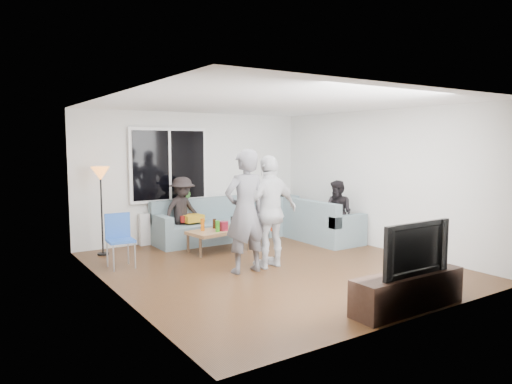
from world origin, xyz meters
TOP-DOWN VIEW (x-y plane):
  - floor at (0.00, 0.00)m, footprint 5.00×5.50m
  - ceiling at (0.00, 0.00)m, footprint 5.00×5.50m
  - wall_back at (0.00, 2.77)m, footprint 5.00×0.04m
  - wall_front at (0.00, -2.77)m, footprint 5.00×0.04m
  - wall_left at (-2.52, 0.00)m, footprint 0.04×5.50m
  - wall_right at (2.52, 0.00)m, footprint 0.04×5.50m
  - window_frame at (-0.60, 2.69)m, footprint 1.62×0.06m
  - window_glass at (-0.60, 2.65)m, footprint 1.50×0.02m
  - window_mullion at (-0.60, 2.64)m, footprint 0.05×0.03m
  - radiator at (-0.60, 2.65)m, footprint 1.30×0.12m
  - potted_plant at (-0.27, 2.62)m, footprint 0.23×0.19m
  - vase at (-0.93, 2.62)m, footprint 0.20×0.20m
  - sofa_back_section at (0.10, 2.27)m, footprint 2.30×0.85m
  - sofa_right_section at (2.02, 1.24)m, footprint 2.00×0.85m
  - sofa_corner at (1.62, 2.27)m, footprint 0.85×0.85m
  - cushion_yellow at (-0.31, 2.25)m, footprint 0.41×0.35m
  - cushion_red at (-0.37, 2.33)m, footprint 0.40×0.35m
  - coffee_table at (-0.19, 1.40)m, footprint 1.18×0.75m
  - pitcher at (-0.15, 1.29)m, footprint 0.17×0.17m
  - side_chair at (-2.05, 1.25)m, footprint 0.42×0.42m
  - floor_lamp at (-2.05, 2.30)m, footprint 0.32×0.32m
  - player_left at (-0.53, -0.05)m, footprint 0.69×0.46m
  - player_right at (-0.03, -0.01)m, footprint 1.09×0.53m
  - spectator_right at (2.02, 0.62)m, footprint 0.57×0.68m
  - spectator_back at (-0.50, 2.30)m, footprint 0.96×0.71m
  - tv_console at (0.24, -2.50)m, footprint 1.60×0.40m
  - television at (0.24, -2.50)m, footprint 1.10×0.14m
  - bottle_c at (-0.19, 1.57)m, footprint 0.07×0.07m
  - bottle_a at (-0.48, 1.48)m, footprint 0.07×0.07m
  - bottle_e at (0.18, 1.53)m, footprint 0.07×0.07m
  - bottle_b at (-0.30, 1.24)m, footprint 0.08×0.08m

SIDE VIEW (x-z plane):
  - floor at x=0.00m, z-range -0.04..0.00m
  - coffee_table at x=-0.19m, z-range 0.00..0.40m
  - tv_console at x=0.24m, z-range 0.00..0.44m
  - radiator at x=-0.60m, z-range 0.00..0.62m
  - sofa_back_section at x=0.10m, z-range 0.00..0.85m
  - sofa_right_section at x=2.02m, z-range 0.00..0.85m
  - sofa_corner at x=1.62m, z-range 0.00..0.85m
  - side_chair at x=-2.05m, z-range 0.00..0.86m
  - pitcher at x=-0.15m, z-range 0.40..0.57m
  - bottle_c at x=-0.19m, z-range 0.40..0.58m
  - bottle_e at x=0.18m, z-range 0.40..0.60m
  - bottle_b at x=-0.30m, z-range 0.40..0.61m
  - cushion_yellow at x=-0.31m, z-range 0.44..0.58m
  - cushion_red at x=-0.37m, z-range 0.45..0.57m
  - bottle_a at x=-0.48m, z-range 0.40..0.62m
  - spectator_right at x=2.02m, z-range 0.00..1.26m
  - spectator_back at x=-0.50m, z-range 0.00..1.33m
  - vase at x=-0.93m, z-range 0.62..0.80m
  - television at x=0.24m, z-range 0.44..1.07m
  - floor_lamp at x=-2.05m, z-range 0.00..1.56m
  - potted_plant at x=-0.27m, z-range 0.62..1.00m
  - player_right at x=-0.03m, z-range 0.00..1.80m
  - player_left at x=-0.53m, z-range 0.00..1.89m
  - wall_back at x=0.00m, z-range 0.00..2.60m
  - wall_front at x=0.00m, z-range 0.00..2.60m
  - wall_left at x=-2.52m, z-range 0.00..2.60m
  - wall_right at x=2.52m, z-range 0.00..2.60m
  - window_frame at x=-0.60m, z-range 0.81..2.29m
  - window_glass at x=-0.60m, z-range 0.88..2.23m
  - window_mullion at x=-0.60m, z-range 0.88..2.23m
  - ceiling at x=0.00m, z-range 2.60..2.64m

